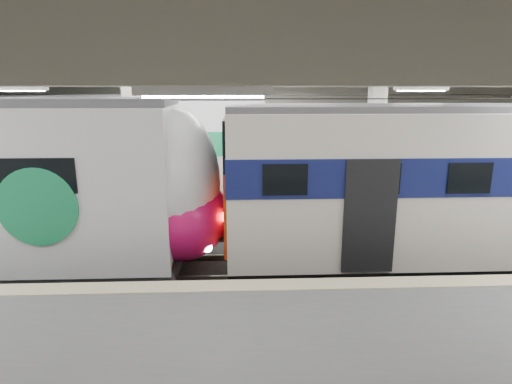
{
  "coord_description": "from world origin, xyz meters",
  "views": [
    {
      "loc": [
        0.39,
        -11.16,
        4.99
      ],
      "look_at": [
        0.92,
        1.0,
        2.0
      ],
      "focal_mm": 30.0,
      "sensor_mm": 36.0,
      "label": 1
    }
  ],
  "objects": [
    {
      "name": "older_rer",
      "position": [
        6.92,
        0.0,
        2.38
      ],
      "size": [
        13.83,
        3.05,
        4.55
      ],
      "color": "silver",
      "rests_on": "ground"
    },
    {
      "name": "station_hall",
      "position": [
        0.0,
        -1.74,
        3.24
      ],
      "size": [
        36.0,
        24.0,
        5.75
      ],
      "color": "black",
      "rests_on": "ground"
    },
    {
      "name": "far_train",
      "position": [
        -6.05,
        5.5,
        2.43
      ],
      "size": [
        14.92,
        3.25,
        4.71
      ],
      "rotation": [
        0.0,
        0.0,
        -0.01
      ],
      "color": "white",
      "rests_on": "ground"
    }
  ]
}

